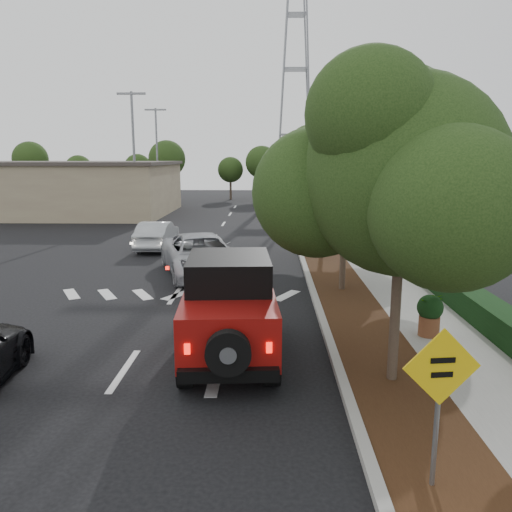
{
  "coord_description": "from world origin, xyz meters",
  "views": [
    {
      "loc": [
        3.09,
        -9.97,
        4.51
      ],
      "look_at": [
        2.77,
        3.0,
        1.93
      ],
      "focal_mm": 35.0,
      "sensor_mm": 36.0,
      "label": 1
    }
  ],
  "objects": [
    {
      "name": "ground",
      "position": [
        0.0,
        0.0,
        0.0
      ],
      "size": [
        120.0,
        120.0,
        0.0
      ],
      "primitive_type": "plane",
      "color": "black",
      "rests_on": "ground"
    },
    {
      "name": "curb",
      "position": [
        4.6,
        12.0,
        0.07
      ],
      "size": [
        0.2,
        70.0,
        0.15
      ],
      "primitive_type": "cube",
      "color": "#9E9B93",
      "rests_on": "ground"
    },
    {
      "name": "planting_strip",
      "position": [
        5.6,
        12.0,
        0.06
      ],
      "size": [
        1.8,
        70.0,
        0.12
      ],
      "primitive_type": "cube",
      "color": "black",
      "rests_on": "ground"
    },
    {
      "name": "sidewalk",
      "position": [
        7.5,
        12.0,
        0.06
      ],
      "size": [
        2.0,
        70.0,
        0.12
      ],
      "primitive_type": "cube",
      "color": "gray",
      "rests_on": "ground"
    },
    {
      "name": "hedge",
      "position": [
        8.9,
        12.0,
        0.4
      ],
      "size": [
        0.8,
        70.0,
        0.8
      ],
      "primitive_type": "cube",
      "color": "black",
      "rests_on": "ground"
    },
    {
      "name": "commercial_building",
      "position": [
        -16.0,
        30.0,
        2.0
      ],
      "size": [
        22.0,
        12.0,
        4.0
      ],
      "primitive_type": "cube",
      "color": "gray",
      "rests_on": "ground"
    },
    {
      "name": "transmission_tower",
      "position": [
        6.0,
        48.0,
        0.0
      ],
      "size": [
        7.0,
        4.0,
        28.0
      ],
      "primitive_type": null,
      "color": "slate",
      "rests_on": "ground"
    },
    {
      "name": "street_tree_near",
      "position": [
        5.6,
        -0.5,
        0.0
      ],
      "size": [
        3.8,
        3.8,
        5.92
      ],
      "primitive_type": null,
      "color": "black",
      "rests_on": "ground"
    },
    {
      "name": "street_tree_mid",
      "position": [
        5.6,
        6.5,
        0.0
      ],
      "size": [
        3.2,
        3.2,
        5.32
      ],
      "primitive_type": null,
      "color": "black",
      "rests_on": "ground"
    },
    {
      "name": "street_tree_far",
      "position": [
        5.6,
        13.0,
        0.0
      ],
      "size": [
        3.4,
        3.4,
        5.62
      ],
      "primitive_type": null,
      "color": "black",
      "rests_on": "ground"
    },
    {
      "name": "light_pole_a",
      "position": [
        -6.5,
        26.0,
        0.0
      ],
      "size": [
        2.0,
        0.22,
        9.0
      ],
      "primitive_type": null,
      "color": "slate",
      "rests_on": "ground"
    },
    {
      "name": "light_pole_b",
      "position": [
        -7.5,
        38.0,
        0.0
      ],
      "size": [
        2.0,
        0.22,
        9.0
      ],
      "primitive_type": null,
      "color": "slate",
      "rests_on": "ground"
    },
    {
      "name": "red_jeep",
      "position": [
        2.21,
        0.96,
        1.17
      ],
      "size": [
        2.28,
        4.61,
        2.31
      ],
      "rotation": [
        0.0,
        0.0,
        0.07
      ],
      "color": "black",
      "rests_on": "ground"
    },
    {
      "name": "silver_suv_ahead",
      "position": [
        0.5,
        8.9,
        0.78
      ],
      "size": [
        4.22,
        6.16,
        1.57
      ],
      "primitive_type": "imported",
      "rotation": [
        0.0,
        0.0,
        0.32
      ],
      "color": "#AFB0B7",
      "rests_on": "ground"
    },
    {
      "name": "silver_sedan_oncoming",
      "position": [
        -2.45,
        14.48,
        0.69
      ],
      "size": [
        1.48,
        4.22,
        1.39
      ],
      "primitive_type": "imported",
      "rotation": [
        0.0,
        0.0,
        3.14
      ],
      "color": "#AFB2B7",
      "rests_on": "ground"
    },
    {
      "name": "parked_suv",
      "position": [
        -10.65,
        26.39,
        0.77
      ],
      "size": [
        4.56,
        1.87,
        1.55
      ],
      "primitive_type": "imported",
      "rotation": [
        0.0,
        0.0,
        1.58
      ],
      "color": "#A1A4A8",
      "rests_on": "ground"
    },
    {
      "name": "speed_hump_sign",
      "position": [
        5.35,
        -3.85,
        1.56
      ],
      "size": [
        1.05,
        0.16,
        2.25
      ],
      "rotation": [
        0.0,
        0.0,
        0.13
      ],
      "color": "slate",
      "rests_on": "ground"
    },
    {
      "name": "terracotta_planter",
      "position": [
        7.12,
        2.01,
        0.75
      ],
      "size": [
        0.64,
        0.64,
        1.12
      ],
      "rotation": [
        0.0,
        0.0,
        0.03
      ],
      "color": "brown",
      "rests_on": "ground"
    }
  ]
}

